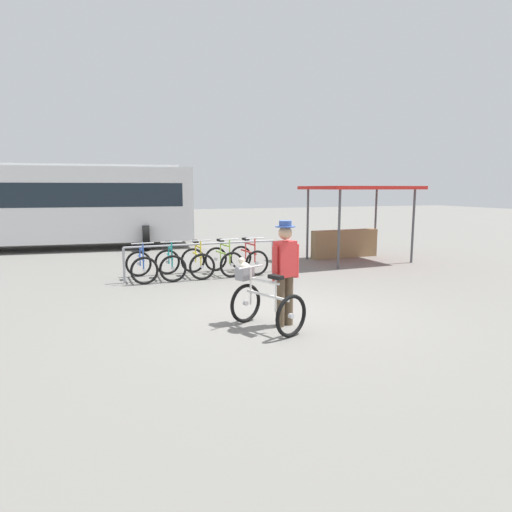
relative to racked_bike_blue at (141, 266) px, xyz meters
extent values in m
plane|color=slate|center=(2.00, -3.85, -0.37)|extent=(80.00, 80.00, 0.00)
cylinder|color=#99999E|center=(-0.41, -0.19, 0.06)|extent=(0.06, 0.06, 0.85)
cylinder|color=#99999E|center=(3.43, -0.08, 0.06)|extent=(0.06, 0.06, 0.85)
cylinder|color=#99999E|center=(1.51, -0.14, 0.48)|extent=(3.85, 0.16, 0.05)
torus|color=black|center=(-0.02, 0.51, -0.04)|extent=(0.66, 0.12, 0.66)
cylinder|color=#B7B7BC|center=(-0.02, 0.51, -0.04)|extent=(0.08, 0.07, 0.08)
torus|color=black|center=(0.02, -0.51, -0.04)|extent=(0.66, 0.12, 0.66)
cylinder|color=#B7B7BC|center=(0.02, -0.51, -0.04)|extent=(0.08, 0.07, 0.08)
cube|color=#2D56B7|center=(0.00, 0.00, 0.19)|extent=(0.07, 0.92, 0.04)
cube|color=#2D56B7|center=(0.00, -0.05, 0.41)|extent=(0.06, 0.61, 0.04)
cylinder|color=#2D56B7|center=(-0.01, 0.18, 0.24)|extent=(0.03, 0.03, 0.55)
cube|color=black|center=(-0.01, 0.18, 0.51)|extent=(0.13, 0.24, 0.06)
cylinder|color=#2D56B7|center=(0.02, -0.39, 0.28)|extent=(0.03, 0.03, 0.63)
cylinder|color=#B7B7BC|center=(0.02, -0.39, 0.59)|extent=(0.52, 0.05, 0.03)
torus|color=black|center=(0.71, 0.53, -0.04)|extent=(0.66, 0.10, 0.66)
cylinder|color=#B7B7BC|center=(0.71, 0.53, -0.04)|extent=(0.08, 0.07, 0.08)
torus|color=black|center=(0.69, -0.49, -0.04)|extent=(0.66, 0.10, 0.66)
cylinder|color=#B7B7BC|center=(0.69, -0.49, -0.04)|extent=(0.08, 0.07, 0.08)
cube|color=teal|center=(0.70, 0.02, 0.19)|extent=(0.06, 0.92, 0.04)
cube|color=teal|center=(0.70, -0.03, 0.41)|extent=(0.05, 0.61, 0.04)
cylinder|color=teal|center=(0.70, 0.20, 0.24)|extent=(0.03, 0.03, 0.55)
cube|color=black|center=(0.70, 0.20, 0.51)|extent=(0.13, 0.24, 0.06)
cylinder|color=teal|center=(0.69, -0.37, 0.28)|extent=(0.03, 0.03, 0.63)
cylinder|color=#B7B7BC|center=(0.69, -0.37, 0.59)|extent=(0.52, 0.04, 0.03)
torus|color=black|center=(1.39, 0.55, -0.04)|extent=(0.66, 0.10, 0.66)
cylinder|color=#B7B7BC|center=(1.39, 0.55, -0.04)|extent=(0.08, 0.06, 0.08)
torus|color=black|center=(1.41, -0.47, -0.04)|extent=(0.66, 0.10, 0.66)
cylinder|color=#B7B7BC|center=(1.41, -0.47, -0.04)|extent=(0.08, 0.06, 0.08)
cube|color=yellow|center=(1.40, 0.04, 0.19)|extent=(0.05, 0.92, 0.04)
cube|color=yellow|center=(1.40, -0.01, 0.41)|extent=(0.04, 0.61, 0.04)
cylinder|color=yellow|center=(1.40, 0.22, 0.24)|extent=(0.03, 0.03, 0.55)
cube|color=black|center=(1.40, 0.22, 0.51)|extent=(0.12, 0.24, 0.06)
cylinder|color=yellow|center=(1.40, -0.35, 0.28)|extent=(0.03, 0.03, 0.63)
cylinder|color=#B7B7BC|center=(1.40, -0.35, 0.59)|extent=(0.52, 0.04, 0.03)
torus|color=black|center=(2.03, 0.56, -0.04)|extent=(0.66, 0.17, 0.66)
cylinder|color=#B7B7BC|center=(2.03, 0.56, -0.04)|extent=(0.09, 0.07, 0.08)
torus|color=black|center=(2.17, -0.45, -0.04)|extent=(0.66, 0.17, 0.66)
cylinder|color=#B7B7BC|center=(2.17, -0.45, -0.04)|extent=(0.09, 0.07, 0.08)
cube|color=#9ED14C|center=(2.10, 0.06, 0.19)|extent=(0.17, 0.91, 0.04)
cube|color=#9ED14C|center=(2.11, 0.01, 0.41)|extent=(0.12, 0.61, 0.04)
cylinder|color=#9ED14C|center=(2.07, 0.24, 0.24)|extent=(0.03, 0.03, 0.55)
cube|color=black|center=(2.07, 0.24, 0.51)|extent=(0.15, 0.25, 0.06)
cylinder|color=#9ED14C|center=(2.16, -0.32, 0.28)|extent=(0.03, 0.03, 0.63)
cylinder|color=#B7B7BC|center=(2.16, -0.32, 0.59)|extent=(0.52, 0.10, 0.03)
torus|color=black|center=(2.74, 0.59, -0.04)|extent=(0.66, 0.14, 0.66)
cylinder|color=#B7B7BC|center=(2.74, 0.59, -0.04)|extent=(0.09, 0.07, 0.08)
torus|color=black|center=(2.85, -0.43, -0.04)|extent=(0.66, 0.14, 0.66)
cylinder|color=#B7B7BC|center=(2.85, -0.43, -0.04)|extent=(0.09, 0.07, 0.08)
cube|color=red|center=(2.80, 0.08, 0.19)|extent=(0.14, 0.92, 0.04)
cube|color=red|center=(2.80, 0.03, 0.41)|extent=(0.10, 0.61, 0.04)
cylinder|color=red|center=(2.78, 0.26, 0.24)|extent=(0.03, 0.03, 0.55)
cube|color=black|center=(2.78, 0.26, 0.51)|extent=(0.15, 0.25, 0.06)
cylinder|color=red|center=(2.84, -0.31, 0.28)|extent=(0.03, 0.03, 0.63)
cylinder|color=#B7B7BC|center=(2.84, -0.31, 0.59)|extent=(0.52, 0.08, 0.03)
torus|color=black|center=(1.71, -5.04, -0.04)|extent=(0.63, 0.32, 0.66)
cylinder|color=#B7B7BC|center=(1.71, -5.04, -0.04)|extent=(0.10, 0.09, 0.08)
torus|color=black|center=(1.30, -4.11, -0.04)|extent=(0.63, 0.32, 0.66)
cylinder|color=#B7B7BC|center=(1.30, -4.11, -0.04)|extent=(0.10, 0.09, 0.08)
cube|color=silver|center=(1.51, -4.57, 0.19)|extent=(0.40, 0.86, 0.04)
cube|color=silver|center=(1.49, -4.53, 0.41)|extent=(0.28, 0.58, 0.04)
cylinder|color=silver|center=(1.58, -4.74, 0.24)|extent=(0.03, 0.03, 0.55)
cube|color=black|center=(1.58, -4.74, 0.51)|extent=(0.21, 0.27, 0.06)
cylinder|color=silver|center=(1.35, -4.22, 0.28)|extent=(0.03, 0.03, 0.63)
cylinder|color=#B7B7BC|center=(1.35, -4.22, 0.59)|extent=(0.49, 0.23, 0.03)
cube|color=gray|center=(1.30, -4.09, 0.47)|extent=(0.32, 0.29, 0.22)
ellipsoid|color=beige|center=(1.30, -4.09, 0.57)|extent=(0.23, 0.22, 0.16)
sphere|color=beige|center=(1.26, -4.01, 0.67)|extent=(0.11, 0.11, 0.11)
cylinder|color=brown|center=(1.94, -4.46, 0.04)|extent=(0.14, 0.14, 0.82)
cylinder|color=brown|center=(1.76, -4.50, 0.04)|extent=(0.14, 0.14, 0.82)
cube|color=red|center=(1.85, -4.48, 0.74)|extent=(0.38, 0.28, 0.58)
cylinder|color=red|center=(2.07, -4.44, 0.69)|extent=(0.09, 0.09, 0.55)
cylinder|color=red|center=(1.64, -4.56, 0.69)|extent=(0.09, 0.09, 0.55)
sphere|color=tan|center=(1.85, -4.48, 1.16)|extent=(0.22, 0.22, 0.22)
cylinder|color=#334C8C|center=(1.85, -4.48, 1.26)|extent=(0.32, 0.32, 0.02)
cylinder|color=#334C8C|center=(1.85, -4.48, 1.31)|extent=(0.20, 0.20, 0.09)
cube|color=silver|center=(-2.42, 6.95, 1.28)|extent=(10.20, 3.47, 2.70)
cube|color=#19232D|center=(-2.42, 6.95, 1.63)|extent=(9.40, 3.41, 0.84)
cube|color=silver|center=(-2.42, 6.95, 2.67)|extent=(9.18, 3.13, 0.08)
cylinder|color=black|center=(0.69, 5.39, 0.08)|extent=(0.34, 0.92, 0.90)
cylinder|color=black|center=(0.94, 7.88, 0.08)|extent=(0.34, 0.92, 0.90)
cylinder|color=#4C4C51|center=(5.28, 1.55, 0.73)|extent=(0.07, 0.07, 2.20)
cylinder|color=#4C4C51|center=(7.88, 1.65, 0.73)|extent=(0.07, 0.07, 2.20)
cylinder|color=#4C4C51|center=(5.35, -0.24, 0.73)|extent=(0.07, 0.07, 2.20)
cylinder|color=#4C4C51|center=(7.95, -0.15, 0.73)|extent=(0.07, 0.07, 2.20)
cube|color=red|center=(6.62, 0.70, 1.88)|extent=(3.19, 2.42, 0.10)
cube|color=olive|center=(6.59, 1.45, 0.08)|extent=(2.35, 0.39, 0.90)
camera|label=1|loc=(-0.97, -10.86, 1.86)|focal=30.75mm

